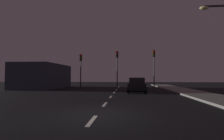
% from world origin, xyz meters
% --- Properties ---
extents(ground_plane, '(80.00, 80.00, 0.00)m').
position_xyz_m(ground_plane, '(0.00, 7.00, 0.00)').
color(ground_plane, black).
extents(sidewalk_curb_right, '(3.00, 40.00, 0.15)m').
position_xyz_m(sidewalk_curb_right, '(7.50, 7.00, 0.07)').
color(sidewalk_curb_right, gray).
rests_on(sidewalk_curb_right, ground_plane).
extents(lane_stripe_nearest, '(0.16, 1.60, 0.01)m').
position_xyz_m(lane_stripe_nearest, '(0.00, -1.20, 0.00)').
color(lane_stripe_nearest, silver).
rests_on(lane_stripe_nearest, ground_plane).
extents(lane_stripe_second, '(0.16, 1.60, 0.01)m').
position_xyz_m(lane_stripe_second, '(0.00, 2.60, 0.00)').
color(lane_stripe_second, silver).
rests_on(lane_stripe_second, ground_plane).
extents(lane_stripe_third, '(0.16, 1.60, 0.01)m').
position_xyz_m(lane_stripe_third, '(0.00, 6.40, 0.00)').
color(lane_stripe_third, silver).
rests_on(lane_stripe_third, ground_plane).
extents(lane_stripe_fourth, '(0.16, 1.60, 0.01)m').
position_xyz_m(lane_stripe_fourth, '(0.00, 10.20, 0.00)').
color(lane_stripe_fourth, silver).
rests_on(lane_stripe_fourth, ground_plane).
extents(lane_stripe_fifth, '(0.16, 1.60, 0.01)m').
position_xyz_m(lane_stripe_fifth, '(0.00, 14.00, 0.00)').
color(lane_stripe_fifth, silver).
rests_on(lane_stripe_fifth, ground_plane).
extents(lane_stripe_sixth, '(0.16, 1.60, 0.01)m').
position_xyz_m(lane_stripe_sixth, '(0.00, 17.80, 0.00)').
color(lane_stripe_sixth, silver).
rests_on(lane_stripe_sixth, ground_plane).
extents(lane_stripe_seventh, '(0.16, 1.60, 0.01)m').
position_xyz_m(lane_stripe_seventh, '(0.00, 21.60, 0.00)').
color(lane_stripe_seventh, silver).
rests_on(lane_stripe_seventh, ground_plane).
extents(traffic_signal_left, '(0.32, 0.38, 4.74)m').
position_xyz_m(traffic_signal_left, '(-5.11, 16.31, 3.33)').
color(traffic_signal_left, black).
rests_on(traffic_signal_left, ground_plane).
extents(traffic_signal_center, '(0.32, 0.38, 5.13)m').
position_xyz_m(traffic_signal_center, '(-0.01, 16.31, 3.58)').
color(traffic_signal_center, '#2D2D30').
rests_on(traffic_signal_center, ground_plane).
extents(traffic_signal_right, '(0.32, 0.38, 5.19)m').
position_xyz_m(traffic_signal_right, '(4.95, 16.31, 3.62)').
color(traffic_signal_right, '#2D2D30').
rests_on(traffic_signal_right, ground_plane).
extents(car_stopped_ahead, '(2.08, 4.18, 1.52)m').
position_xyz_m(car_stopped_ahead, '(2.34, 10.81, 0.77)').
color(car_stopped_ahead, black).
rests_on(car_stopped_ahead, ground_plane).
extents(storefront_left, '(5.05, 9.02, 3.37)m').
position_xyz_m(storefront_left, '(-10.52, 16.43, 1.69)').
color(storefront_left, '#333847').
rests_on(storefront_left, ground_plane).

